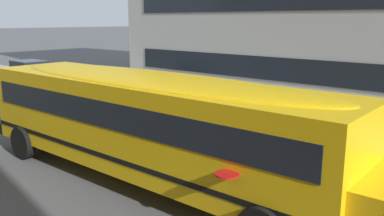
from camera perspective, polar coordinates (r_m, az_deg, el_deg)
ground_plane at (r=10.84m, az=5.56°, el=-10.44°), size 400.00×400.00×0.00m
sidewalk_far at (r=16.90m, az=19.93°, el=-2.74°), size 120.00×3.00×0.01m
lane_centreline at (r=10.84m, az=5.56°, el=-10.42°), size 110.00×0.16×0.01m
school_bus at (r=10.34m, az=-5.40°, el=-1.56°), size 12.93×3.07×2.88m
parked_car_green_by_entrance at (r=27.87m, az=-21.79°, el=4.57°), size 3.96×2.00×1.64m
parked_car_dark_blue_by_lamppost at (r=21.95m, az=-12.91°, el=3.26°), size 3.95×1.98×1.64m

